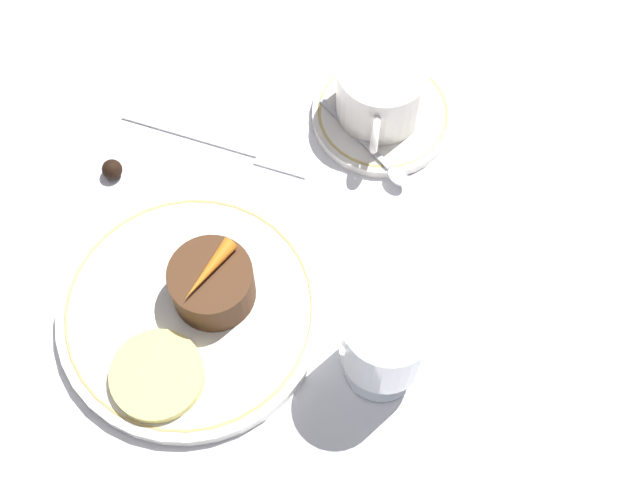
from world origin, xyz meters
TOP-DOWN VIEW (x-y plane):
  - ground_plane at (0.00, 0.00)m, footprint 3.00×3.00m
  - dinner_plate at (0.03, -0.02)m, footprint 0.22×0.22m
  - saucer at (-0.19, 0.12)m, footprint 0.13×0.13m
  - coffee_cup at (-0.19, 0.12)m, footprint 0.11×0.08m
  - spoon at (-0.14, 0.11)m, footprint 0.09×0.09m
  - wine_glass at (0.06, 0.15)m, footprint 0.07×0.07m
  - fork at (-0.14, -0.01)m, footprint 0.05×0.19m
  - dessert_cake at (0.02, 0.00)m, footprint 0.07×0.07m
  - carrot_garnish at (0.02, 0.00)m, footprint 0.06×0.04m
  - pineapple_slice at (0.09, -0.03)m, footprint 0.08×0.08m
  - chocolate_truffle at (-0.09, -0.12)m, footprint 0.02×0.02m

SIDE VIEW (x-z plane):
  - ground_plane at x=0.00m, z-range 0.00..0.00m
  - fork at x=-0.14m, z-range 0.00..0.01m
  - saucer at x=-0.19m, z-range 0.00..0.01m
  - dinner_plate at x=0.03m, z-range 0.00..0.02m
  - chocolate_truffle at x=-0.09m, z-range 0.00..0.02m
  - spoon at x=-0.14m, z-range 0.01..0.01m
  - pineapple_slice at x=0.09m, z-range 0.01..0.02m
  - dessert_cake at x=0.02m, z-range 0.01..0.06m
  - coffee_cup at x=-0.19m, z-range 0.01..0.07m
  - carrot_garnish at x=0.02m, z-range 0.06..0.07m
  - wine_glass at x=0.06m, z-range 0.01..0.12m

